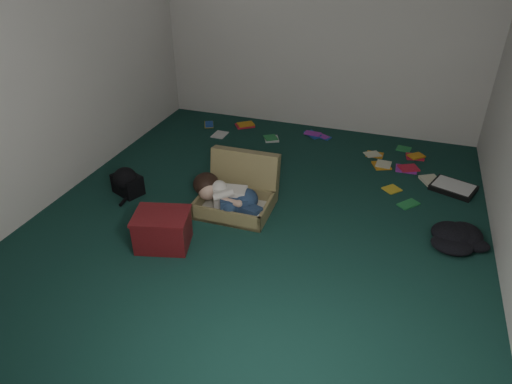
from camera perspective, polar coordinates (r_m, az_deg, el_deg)
The scene contains 11 objects.
floor at distance 4.24m, azimuth 0.66°, elevation -3.05°, with size 4.50×4.50×0.00m, color #12352D.
wall_back at distance 5.79m, azimuth 8.19°, elevation 20.08°, with size 4.50×4.50×0.00m, color silver.
wall_front at distance 1.88m, azimuth -21.28°, elevation -6.59°, with size 4.50×4.50×0.00m, color silver.
wall_left at distance 4.67m, azimuth -24.13°, elevation 15.14°, with size 4.50×4.50×0.00m, color silver.
suitcase at distance 4.33m, azimuth -2.18°, elevation 0.04°, with size 0.68×0.66×0.49m.
person at distance 4.19m, azimuth -3.58°, elevation -0.50°, with size 0.73×0.35×0.31m.
maroon_bin at distance 3.88m, azimuth -11.59°, elevation -4.64°, with size 0.52×0.45×0.31m.
backpack at distance 4.72m, azimuth -15.76°, elevation 1.02°, with size 0.36×0.29×0.22m, color black, non-canonical shape.
clothing_pile at distance 4.22m, azimuth 23.89°, elevation -5.19°, with size 0.43×0.35×0.14m, color black, non-canonical shape.
paper_tray at distance 5.05m, azimuth 23.44°, elevation 0.51°, with size 0.49×0.43×0.06m.
book_scatter at distance 5.47m, azimuth 10.02°, elevation 4.91°, with size 3.00×1.53×0.02m.
Camera 1 is at (1.09, -3.34, 2.39)m, focal length 32.00 mm.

